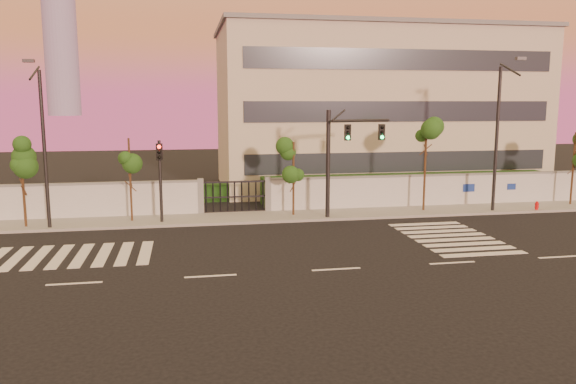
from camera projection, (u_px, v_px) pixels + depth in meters
The scene contains 16 objects.
ground at pixel (336, 269), 22.49m from camera, with size 120.00×120.00×0.00m, color black.
sidewalk at pixel (289, 216), 32.67m from camera, with size 60.00×3.00×0.15m, color gray.
perimeter_wall at pixel (286, 195), 33.99m from camera, with size 60.00×0.36×2.20m.
hedge_row at pixel (294, 192), 36.88m from camera, with size 41.00×4.25×1.80m.
institutional_building at pixel (374, 108), 44.47m from camera, with size 24.40×12.40×12.25m.
road_markings at pixel (281, 247), 25.85m from camera, with size 57.00×7.62×0.02m.
street_tree_b at pixel (22, 162), 29.09m from camera, with size 1.61×1.28×4.80m.
street_tree_c at pixel (130, 161), 30.55m from camera, with size 1.40×1.11×4.71m.
street_tree_d at pixel (294, 162), 32.21m from camera, with size 1.52×1.21×4.37m.
street_tree_e at pixel (426, 146), 33.49m from camera, with size 1.61×1.28×5.52m.
street_tree_f at pixel (574, 152), 35.57m from camera, with size 1.60×1.27×4.75m.
traffic_signal_main at pixel (342, 151), 31.57m from camera, with size 3.87×1.23×6.20m.
traffic_signal_secondary at pixel (160, 171), 30.33m from camera, with size 0.36×0.34×4.60m.
streetlight_west at pixel (43, 141), 28.51m from camera, with size 0.51×2.07×8.62m.
streetlight_east at pixel (499, 132), 33.10m from camera, with size 0.54×2.18×9.08m.
fire_hydrant at pixel (537, 207), 34.17m from camera, with size 0.26×0.25×0.67m.
Camera 1 is at (-5.82, -21.01, 6.63)m, focal length 35.00 mm.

